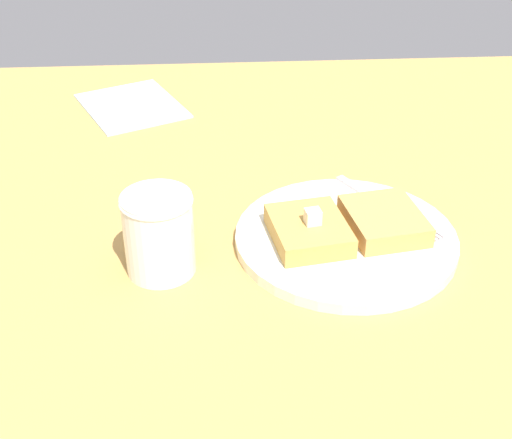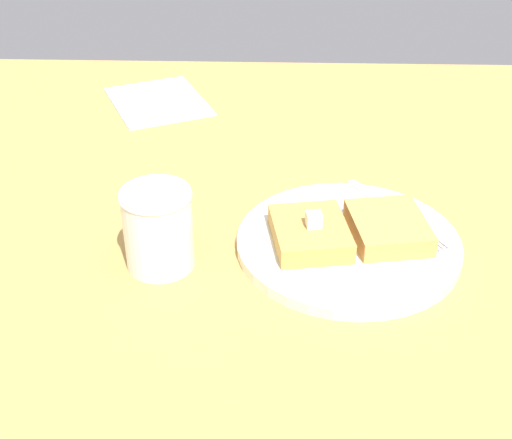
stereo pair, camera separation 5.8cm
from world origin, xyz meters
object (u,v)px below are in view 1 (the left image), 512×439
at_px(fork, 392,211).
at_px(napkin, 132,106).
at_px(plate, 346,238).
at_px(syrup_jar, 159,237).

xyz_separation_m(fork, napkin, (-0.31, 0.33, -0.01)).
relative_size(plate, napkin, 1.48).
xyz_separation_m(plate, napkin, (-0.26, 0.37, -0.01)).
bearing_deg(fork, plate, -145.66).
xyz_separation_m(plate, syrup_jar, (-0.19, -0.03, 0.03)).
relative_size(plate, fork, 1.61).
relative_size(syrup_jar, napkin, 0.54).
bearing_deg(fork, napkin, 133.36).
distance_m(fork, syrup_jar, 0.26).
height_order(fork, syrup_jar, syrup_jar).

